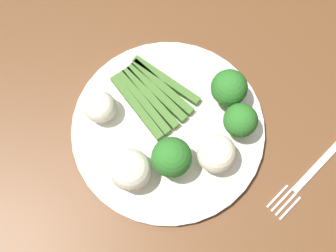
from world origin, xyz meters
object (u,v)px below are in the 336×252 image
(asparagus_bundle, at_px, (153,95))
(cauliflower_mid, at_px, (217,154))
(cauliflower_front_left, at_px, (99,109))
(broccoli_back_right, at_px, (240,120))
(broccoli_outer_edge, at_px, (172,157))
(cauliflower_edge, at_px, (131,170))
(dining_table, at_px, (125,144))
(fork, at_px, (309,175))
(broccoli_near_center, at_px, (229,88))
(plate, at_px, (168,129))

(asparagus_bundle, relative_size, cauliflower_mid, 2.45)
(cauliflower_front_left, bearing_deg, broccoli_back_right, -156.71)
(asparagus_bundle, bearing_deg, cauliflower_mid, 0.55)
(broccoli_outer_edge, bearing_deg, cauliflower_edge, 44.53)
(dining_table, relative_size, fork, 8.91)
(cauliflower_mid, xyz_separation_m, fork, (-0.13, -0.05, -0.04))
(broccoli_back_right, xyz_separation_m, cauliflower_front_left, (0.19, 0.08, -0.01))
(broccoli_back_right, relative_size, cauliflower_mid, 1.09)
(asparagus_bundle, distance_m, broccoli_near_center, 0.12)
(broccoli_outer_edge, distance_m, cauliflower_mid, 0.06)
(fork, bearing_deg, asparagus_bundle, -71.69)
(fork, bearing_deg, cauliflower_mid, -52.99)
(cauliflower_mid, bearing_deg, asparagus_bundle, -17.68)
(plate, height_order, cauliflower_edge, cauliflower_edge)
(dining_table, relative_size, cauliflower_front_left, 30.51)
(broccoli_near_center, xyz_separation_m, fork, (-0.16, 0.04, -0.05))
(asparagus_bundle, height_order, cauliflower_edge, cauliflower_edge)
(dining_table, xyz_separation_m, broccoli_near_center, (-0.13, -0.11, 0.16))
(cauliflower_edge, bearing_deg, dining_table, -43.18)
(dining_table, bearing_deg, cauliflower_edge, 136.82)
(broccoli_back_right, xyz_separation_m, broccoli_outer_edge, (0.06, 0.10, 0.00))
(dining_table, bearing_deg, fork, -166.28)
(broccoli_back_right, distance_m, broccoli_outer_edge, 0.11)
(cauliflower_mid, relative_size, cauliflower_front_left, 1.16)
(cauliflower_edge, bearing_deg, fork, -150.03)
(broccoli_outer_edge, xyz_separation_m, broccoli_near_center, (-0.02, -0.13, -0.00))
(dining_table, height_order, asparagus_bundle, asparagus_bundle)
(asparagus_bundle, distance_m, broccoli_outer_edge, 0.12)
(dining_table, height_order, broccoli_back_right, broccoli_back_right)
(asparagus_bundle, xyz_separation_m, broccoli_near_center, (-0.10, -0.05, 0.03))
(plate, relative_size, broccoli_back_right, 4.79)
(broccoli_back_right, bearing_deg, cauliflower_edge, 54.12)
(broccoli_near_center, bearing_deg, asparagus_bundle, 27.86)
(cauliflower_mid, bearing_deg, cauliflower_edge, 40.78)
(broccoli_outer_edge, bearing_deg, broccoli_back_right, -120.92)
(dining_table, relative_size, broccoli_near_center, 22.09)
(broccoli_back_right, distance_m, fork, 0.13)
(broccoli_outer_edge, bearing_deg, asparagus_bundle, -45.64)
(cauliflower_mid, bearing_deg, broccoli_near_center, -72.57)
(broccoli_back_right, xyz_separation_m, broccoli_near_center, (0.04, -0.04, 0.00))
(plate, xyz_separation_m, broccoli_outer_edge, (-0.03, 0.05, 0.05))
(broccoli_outer_edge, xyz_separation_m, cauliflower_mid, (-0.05, -0.04, -0.01))
(broccoli_back_right, relative_size, broccoli_near_center, 0.92)
(asparagus_bundle, bearing_deg, broccoli_near_center, 46.09)
(dining_table, distance_m, asparagus_bundle, 0.15)
(broccoli_outer_edge, bearing_deg, cauliflower_mid, -142.67)
(broccoli_near_center, xyz_separation_m, cauliflower_front_left, (0.15, 0.12, -0.01))
(plate, bearing_deg, broccoli_near_center, -122.49)
(plate, relative_size, broccoli_outer_edge, 4.21)
(broccoli_near_center, relative_size, fork, 0.40)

